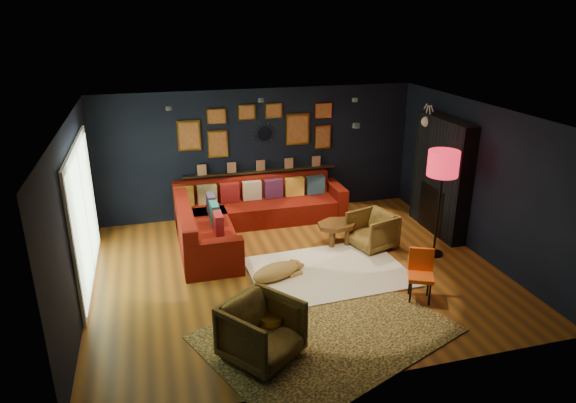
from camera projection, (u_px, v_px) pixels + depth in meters
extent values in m
plane|color=#93561A|center=(297.00, 271.00, 8.47)|extent=(6.50, 6.50, 0.00)
plane|color=black|center=(260.00, 153.00, 10.50)|extent=(6.50, 0.00, 6.50)
plane|color=black|center=(368.00, 281.00, 5.53)|extent=(6.50, 0.00, 6.50)
plane|color=black|center=(76.00, 218.00, 7.21)|extent=(0.00, 5.50, 5.50)
plane|color=black|center=(478.00, 180.00, 8.82)|extent=(0.00, 5.50, 5.50)
plane|color=silver|center=(298.00, 114.00, 7.56)|extent=(6.50, 6.50, 0.00)
cube|color=maroon|center=(256.00, 212.00, 10.38)|extent=(3.20, 0.95, 0.42)
cube|color=maroon|center=(252.00, 187.00, 10.55)|extent=(3.20, 0.24, 0.46)
cube|color=maroon|center=(335.00, 199.00, 10.76)|extent=(0.22, 0.95, 0.64)
cube|color=maroon|center=(207.00, 240.00, 9.11)|extent=(0.95, 2.20, 0.42)
cube|color=maroon|center=(185.00, 220.00, 8.87)|extent=(0.24, 2.20, 0.46)
cube|color=maroon|center=(214.00, 259.00, 8.17)|extent=(0.95, 0.22, 0.64)
cube|color=gold|center=(184.00, 197.00, 10.03)|extent=(0.38, 0.14, 0.38)
cube|color=tan|center=(207.00, 194.00, 10.14)|extent=(0.38, 0.14, 0.38)
cube|color=maroon|center=(230.00, 192.00, 10.25)|extent=(0.38, 0.14, 0.38)
cube|color=#C5B397|center=(252.00, 191.00, 10.36)|extent=(0.38, 0.14, 0.38)
cube|color=#4E2149|center=(273.00, 189.00, 10.47)|extent=(0.38, 0.14, 0.38)
cube|color=gold|center=(295.00, 187.00, 10.58)|extent=(0.38, 0.14, 0.38)
cube|color=#27475C|center=(315.00, 185.00, 10.69)|extent=(0.38, 0.14, 0.38)
cube|color=#3B3456|center=(211.00, 204.00, 9.64)|extent=(0.14, 0.38, 0.38)
cube|color=#1B6B6E|center=(215.00, 213.00, 9.19)|extent=(0.14, 0.38, 0.38)
cube|color=maroon|center=(218.00, 224.00, 8.74)|extent=(0.14, 0.38, 0.38)
cube|color=black|center=(261.00, 171.00, 10.57)|extent=(3.20, 0.12, 0.04)
cube|color=gold|center=(189.00, 136.00, 9.97)|extent=(0.45, 0.03, 0.60)
cube|color=#B9692B|center=(189.00, 136.00, 9.95)|extent=(0.38, 0.01, 0.51)
cube|color=gold|center=(218.00, 144.00, 10.17)|extent=(0.40, 0.03, 0.55)
cube|color=#B9692B|center=(218.00, 144.00, 10.16)|extent=(0.34, 0.01, 0.47)
cube|color=gold|center=(216.00, 116.00, 9.98)|extent=(0.38, 0.03, 0.30)
cube|color=#B9692B|center=(217.00, 116.00, 9.97)|extent=(0.32, 0.01, 0.25)
cube|color=gold|center=(298.00, 129.00, 10.51)|extent=(0.50, 0.03, 0.65)
cube|color=#B9692B|center=(298.00, 129.00, 10.50)|extent=(0.42, 0.01, 0.55)
cube|color=gold|center=(323.00, 137.00, 10.72)|extent=(0.35, 0.03, 0.50)
cube|color=#B9692B|center=(323.00, 137.00, 10.70)|extent=(0.30, 0.01, 0.42)
cube|color=gold|center=(323.00, 111.00, 10.53)|extent=(0.35, 0.03, 0.30)
cube|color=#B9692B|center=(324.00, 111.00, 10.51)|extent=(0.30, 0.01, 0.25)
cube|color=gold|center=(247.00, 112.00, 10.11)|extent=(0.35, 0.03, 0.30)
cube|color=#B9692B|center=(247.00, 112.00, 10.10)|extent=(0.30, 0.01, 0.25)
cube|color=gold|center=(274.00, 111.00, 10.25)|extent=(0.35, 0.03, 0.30)
cube|color=#B9692B|center=(274.00, 111.00, 10.23)|extent=(0.30, 0.01, 0.25)
cylinder|color=silver|center=(264.00, 134.00, 10.36)|extent=(0.28, 0.03, 0.28)
cone|color=gold|center=(275.00, 133.00, 10.41)|extent=(0.03, 0.16, 0.03)
cone|color=gold|center=(274.00, 129.00, 10.38)|extent=(0.04, 0.16, 0.04)
cone|color=gold|center=(272.00, 126.00, 10.34)|extent=(0.04, 0.16, 0.04)
cone|color=gold|center=(268.00, 123.00, 10.31)|extent=(0.04, 0.16, 0.04)
cone|color=gold|center=(264.00, 123.00, 10.28)|extent=(0.03, 0.16, 0.03)
cone|color=gold|center=(260.00, 124.00, 10.26)|extent=(0.04, 0.16, 0.04)
cone|color=gold|center=(257.00, 126.00, 10.26)|extent=(0.04, 0.16, 0.04)
cone|color=gold|center=(254.00, 130.00, 10.28)|extent=(0.04, 0.16, 0.04)
cone|color=gold|center=(254.00, 134.00, 10.30)|extent=(0.03, 0.16, 0.03)
cone|color=gold|center=(255.00, 138.00, 10.34)|extent=(0.04, 0.16, 0.04)
cone|color=gold|center=(257.00, 142.00, 10.37)|extent=(0.04, 0.16, 0.04)
cone|color=gold|center=(260.00, 144.00, 10.41)|extent=(0.04, 0.16, 0.04)
cone|color=gold|center=(264.00, 144.00, 10.43)|extent=(0.03, 0.16, 0.03)
cone|color=gold|center=(268.00, 143.00, 10.45)|extent=(0.04, 0.16, 0.04)
cone|color=gold|center=(272.00, 141.00, 10.45)|extent=(0.04, 0.16, 0.04)
cone|color=gold|center=(274.00, 137.00, 10.44)|extent=(0.04, 0.16, 0.04)
cube|color=black|center=(441.00, 176.00, 9.66)|extent=(0.30, 1.60, 2.20)
cube|color=black|center=(435.00, 209.00, 9.88)|extent=(0.20, 0.80, 0.90)
cone|color=white|center=(437.00, 121.00, 9.81)|extent=(0.35, 0.28, 0.28)
sphere|color=white|center=(426.00, 122.00, 9.75)|extent=(0.20, 0.20, 0.20)
cylinder|color=white|center=(430.00, 113.00, 9.64)|extent=(0.02, 0.10, 0.28)
cylinder|color=white|center=(427.00, 112.00, 9.75)|extent=(0.02, 0.10, 0.28)
cube|color=white|center=(84.00, 215.00, 7.83)|extent=(0.04, 2.80, 2.20)
cube|color=#ADCF9E|center=(86.00, 215.00, 7.84)|extent=(0.01, 2.60, 2.00)
cube|color=white|center=(86.00, 215.00, 7.84)|extent=(0.02, 0.06, 2.00)
cylinder|color=black|center=(169.00, 109.00, 8.21)|extent=(0.10, 0.10, 0.06)
cylinder|color=black|center=(261.00, 100.00, 8.97)|extent=(0.10, 0.10, 0.06)
cylinder|color=black|center=(355.00, 100.00, 9.00)|extent=(0.10, 0.10, 0.06)
cylinder|color=black|center=(356.00, 126.00, 7.00)|extent=(0.10, 0.10, 0.06)
cube|color=white|center=(328.00, 272.00, 8.40)|extent=(2.59, 1.94, 0.03)
cube|color=tan|center=(327.00, 333.00, 6.82)|extent=(3.73, 3.25, 0.02)
cylinder|color=#563816|center=(332.00, 239.00, 9.21)|extent=(0.10, 0.10, 0.31)
cylinder|color=#563816|center=(347.00, 237.00, 9.28)|extent=(0.10, 0.10, 0.31)
cylinder|color=#563816|center=(333.00, 230.00, 9.55)|extent=(0.10, 0.10, 0.31)
cylinder|color=maroon|center=(209.00, 241.00, 9.04)|extent=(0.55, 0.55, 0.36)
imported|color=#B18835|center=(262.00, 328.00, 6.21)|extent=(1.12, 1.11, 0.84)
imported|color=#B18835|center=(372.00, 229.00, 9.18)|extent=(0.84, 0.87, 0.73)
cylinder|color=gold|center=(271.00, 329.00, 6.56)|extent=(0.34, 0.34, 0.42)
cylinder|color=black|center=(410.00, 292.00, 7.46)|extent=(0.03, 0.03, 0.38)
cylinder|color=black|center=(430.00, 294.00, 7.42)|extent=(0.03, 0.03, 0.38)
cylinder|color=black|center=(410.00, 283.00, 7.71)|extent=(0.03, 0.03, 0.38)
cylinder|color=black|center=(428.00, 284.00, 7.67)|extent=(0.03, 0.03, 0.38)
cube|color=#F95716|center=(421.00, 277.00, 7.50)|extent=(0.48, 0.48, 0.06)
cube|color=#F95716|center=(421.00, 259.00, 7.57)|extent=(0.35, 0.20, 0.36)
cylinder|color=black|center=(433.00, 253.00, 9.04)|extent=(0.31, 0.31, 0.04)
cylinder|color=black|center=(438.00, 212.00, 8.76)|extent=(0.04, 0.04, 1.51)
cylinder|color=red|center=(443.00, 163.00, 8.46)|extent=(0.52, 0.52, 0.43)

